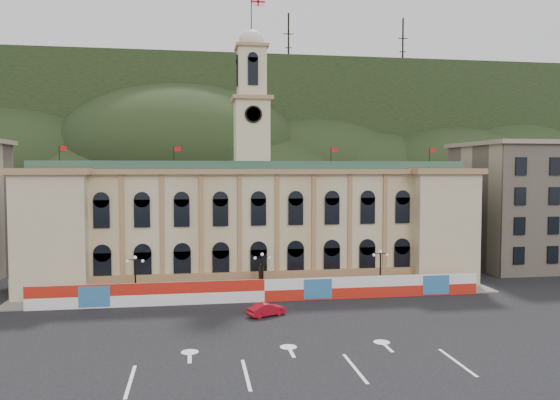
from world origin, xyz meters
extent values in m
plane|color=black|center=(0.00, 0.00, 0.00)|extent=(260.00, 260.00, 0.00)
cube|color=black|center=(0.00, 130.00, 22.00)|extent=(230.00, 70.00, 44.00)
cube|color=#595651|center=(35.00, 110.00, 30.00)|extent=(22.00, 8.00, 14.00)
cube|color=#595651|center=(-48.00, 108.00, 26.00)|extent=(16.00, 7.00, 10.00)
cylinder|color=black|center=(20.00, 115.00, 50.00)|extent=(0.50, 0.50, 20.00)
cylinder|color=black|center=(55.00, 115.00, 50.00)|extent=(0.50, 0.50, 20.00)
cube|color=beige|center=(0.00, 28.00, 7.00)|extent=(55.00, 15.00, 14.00)
cube|color=#A2784E|center=(0.00, 20.20, 1.20)|extent=(56.00, 0.80, 2.40)
cube|color=#A2784E|center=(0.00, 28.00, 14.30)|extent=(56.20, 16.20, 0.60)
cube|color=#315242|center=(0.00, 28.00, 15.00)|extent=(53.00, 13.00, 1.20)
cube|color=beige|center=(-23.50, 27.00, 7.00)|extent=(8.00, 17.00, 14.00)
cube|color=beige|center=(23.50, 27.00, 7.00)|extent=(8.00, 17.00, 14.00)
cube|color=beige|center=(0.00, 28.00, 19.60)|extent=(4.40, 4.40, 8.00)
cube|color=#A2784E|center=(0.00, 28.00, 23.80)|extent=(5.20, 5.20, 0.50)
cube|color=beige|center=(0.00, 28.00, 27.10)|extent=(3.60, 3.60, 6.50)
cube|color=#A2784E|center=(0.00, 28.00, 30.50)|extent=(4.20, 4.20, 0.40)
cylinder|color=black|center=(0.00, 25.70, 21.60)|extent=(2.20, 0.20, 2.20)
ellipsoid|color=beige|center=(0.00, 28.00, 31.40)|extent=(3.20, 3.20, 2.72)
cylinder|color=black|center=(0.00, 28.00, 34.60)|extent=(0.12, 0.12, 5.00)
cube|color=white|center=(0.90, 28.00, 36.40)|extent=(1.80, 0.04, 1.20)
cube|color=red|center=(0.90, 27.97, 36.40)|extent=(1.80, 0.02, 0.22)
cube|color=red|center=(0.90, 27.97, 36.40)|extent=(0.22, 0.02, 1.20)
cube|color=tan|center=(43.00, 31.00, 9.00)|extent=(20.00, 16.00, 18.00)
cube|color=gray|center=(43.00, 31.00, 18.30)|extent=(21.00, 17.00, 0.60)
cube|color=red|center=(0.00, 15.00, 1.25)|extent=(50.00, 0.25, 2.50)
cube|color=teal|center=(-18.00, 14.86, 1.25)|extent=(3.20, 0.05, 2.20)
cube|color=teal|center=(6.00, 14.86, 1.25)|extent=(3.20, 0.05, 2.20)
cube|color=teal|center=(20.00, 14.86, 1.25)|extent=(3.20, 0.05, 2.20)
cube|color=slate|center=(0.00, 17.75, 0.08)|extent=(56.00, 5.50, 0.16)
cube|color=#595651|center=(0.00, 18.00, 0.90)|extent=(1.40, 1.40, 1.80)
cylinder|color=black|center=(0.00, 18.00, 2.60)|extent=(0.60, 0.60, 1.60)
sphere|color=black|center=(0.00, 18.00, 3.50)|extent=(0.44, 0.44, 0.44)
cylinder|color=black|center=(-14.00, 17.00, 0.15)|extent=(0.44, 0.44, 0.30)
cylinder|color=black|center=(-14.00, 17.00, 2.40)|extent=(0.18, 0.18, 4.80)
cube|color=black|center=(-14.00, 17.00, 4.70)|extent=(1.60, 0.08, 0.08)
sphere|color=silver|center=(-14.80, 17.00, 4.55)|extent=(0.36, 0.36, 0.36)
sphere|color=silver|center=(-13.20, 17.00, 4.55)|extent=(0.36, 0.36, 0.36)
sphere|color=silver|center=(-14.00, 17.00, 4.95)|extent=(0.40, 0.40, 0.40)
cylinder|color=black|center=(0.00, 17.00, 0.15)|extent=(0.44, 0.44, 0.30)
cylinder|color=black|center=(0.00, 17.00, 2.40)|extent=(0.18, 0.18, 4.80)
cube|color=black|center=(0.00, 17.00, 4.70)|extent=(1.60, 0.08, 0.08)
sphere|color=silver|center=(-0.80, 17.00, 4.55)|extent=(0.36, 0.36, 0.36)
sphere|color=silver|center=(0.80, 17.00, 4.55)|extent=(0.36, 0.36, 0.36)
sphere|color=silver|center=(0.00, 17.00, 4.95)|extent=(0.40, 0.40, 0.40)
cylinder|color=black|center=(14.00, 17.00, 0.15)|extent=(0.44, 0.44, 0.30)
cylinder|color=black|center=(14.00, 17.00, 2.40)|extent=(0.18, 0.18, 4.80)
cube|color=black|center=(14.00, 17.00, 4.70)|extent=(1.60, 0.08, 0.08)
sphere|color=silver|center=(13.20, 17.00, 4.55)|extent=(0.36, 0.36, 0.36)
sphere|color=silver|center=(14.80, 17.00, 4.55)|extent=(0.36, 0.36, 0.36)
sphere|color=silver|center=(14.00, 17.00, 4.95)|extent=(0.40, 0.40, 0.40)
imported|color=#9E0B19|center=(-0.53, 9.20, 0.64)|extent=(4.25, 4.91, 1.29)
camera|label=1|loc=(-7.53, -43.88, 14.58)|focal=35.00mm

